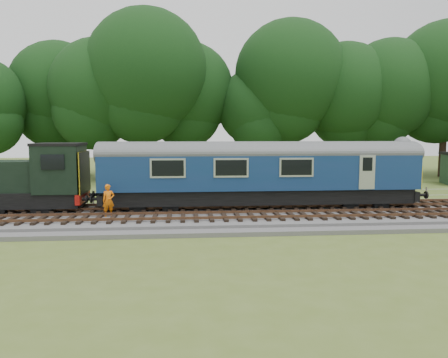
{
  "coord_description": "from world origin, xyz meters",
  "views": [
    {
      "loc": [
        -6.03,
        -23.4,
        4.66
      ],
      "look_at": [
        -3.95,
        1.4,
        2.0
      ],
      "focal_mm": 35.0,
      "sensor_mm": 36.0,
      "label": 1
    }
  ],
  "objects": [
    {
      "name": "track_north",
      "position": [
        0.0,
        1.4,
        0.42
      ],
      "size": [
        67.2,
        2.4,
        0.21
      ],
      "color": "black",
      "rests_on": "ballast"
    },
    {
      "name": "ground",
      "position": [
        0.0,
        0.0,
        0.0
      ],
      "size": [
        120.0,
        120.0,
        0.0
      ],
      "primitive_type": "plane",
      "color": "#526625",
      "rests_on": "ground"
    },
    {
      "name": "track_south",
      "position": [
        0.0,
        -1.6,
        0.42
      ],
      "size": [
        67.2,
        2.4,
        0.21
      ],
      "color": "black",
      "rests_on": "ballast"
    },
    {
      "name": "worker",
      "position": [
        -10.11,
        -0.79,
        1.18
      ],
      "size": [
        0.7,
        0.56,
        1.66
      ],
      "primitive_type": "imported",
      "rotation": [
        0.0,
        0.0,
        0.31
      ],
      "color": "orange",
      "rests_on": "ballast"
    },
    {
      "name": "tree_line",
      "position": [
        0.0,
        22.0,
        0.0
      ],
      "size": [
        70.0,
        8.0,
        18.0
      ],
      "primitive_type": null,
      "color": "black",
      "rests_on": "ground"
    },
    {
      "name": "ballast",
      "position": [
        0.0,
        0.0,
        0.17
      ],
      "size": [
        70.0,
        7.0,
        0.35
      ],
      "primitive_type": "cube",
      "color": "#4C4C4F",
      "rests_on": "ground"
    },
    {
      "name": "fence",
      "position": [
        0.0,
        4.5,
        0.0
      ],
      "size": [
        64.0,
        0.12,
        1.0
      ],
      "primitive_type": null,
      "color": "#6B6054",
      "rests_on": "ground"
    },
    {
      "name": "dmu_railcar",
      "position": [
        -1.88,
        1.4,
        2.61
      ],
      "size": [
        18.05,
        2.86,
        3.88
      ],
      "color": "black",
      "rests_on": "ground"
    },
    {
      "name": "shunter_loco",
      "position": [
        -15.81,
        1.4,
        1.97
      ],
      "size": [
        8.92,
        2.6,
        3.38
      ],
      "color": "black",
      "rests_on": "ground"
    }
  ]
}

